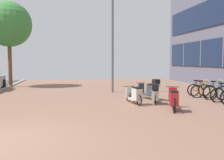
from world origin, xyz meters
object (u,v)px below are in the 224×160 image
at_px(scooter_near, 135,95).
at_px(scooter_far, 174,99).
at_px(scooter_mid, 155,94).
at_px(scooter_extra, 150,90).
at_px(bicycle_rack_03, 216,93).
at_px(bicycle_rack_04, 203,91).
at_px(bicycle_rack_05, 199,90).
at_px(lamp_post, 112,39).
at_px(street_tree, 9,24).

distance_m(scooter_near, scooter_far, 1.93).
xyz_separation_m(scooter_mid, scooter_extra, (0.17, 1.11, 0.05)).
bearing_deg(scooter_mid, scooter_near, -176.75).
relative_size(bicycle_rack_03, bicycle_rack_04, 1.03).
height_order(bicycle_rack_05, scooter_near, bicycle_rack_05).
relative_size(scooter_mid, lamp_post, 0.30).
distance_m(lamp_post, street_tree, 8.44).
height_order(scooter_mid, scooter_far, scooter_mid).
bearing_deg(scooter_near, scooter_far, -57.35).
distance_m(scooter_far, scooter_extra, 2.79).
xyz_separation_m(bicycle_rack_04, scooter_near, (-3.95, -1.21, 0.06)).
height_order(bicycle_rack_04, street_tree, street_tree).
distance_m(bicycle_rack_03, bicycle_rack_05, 1.51).
bearing_deg(street_tree, bicycle_rack_04, -35.73).
xyz_separation_m(scooter_near, lamp_post, (-0.20, 4.25, 2.81)).
bearing_deg(lamp_post, bicycle_rack_04, -36.25).
bearing_deg(scooter_extra, scooter_mid, -98.55).
bearing_deg(scooter_near, scooter_extra, 46.68).
height_order(bicycle_rack_03, scooter_mid, bicycle_rack_03).
distance_m(bicycle_rack_03, scooter_mid, 3.29).
bearing_deg(scooter_extra, scooter_near, -133.32).
height_order(scooter_extra, lamp_post, lamp_post).
bearing_deg(bicycle_rack_04, bicycle_rack_03, -71.81).
distance_m(bicycle_rack_03, scooter_extra, 3.18).
distance_m(scooter_extra, lamp_post, 4.33).
bearing_deg(lamp_post, street_tree, 144.59).
xyz_separation_m(scooter_near, scooter_far, (1.04, -1.63, 0.02)).
bearing_deg(scooter_near, bicycle_rack_05, 25.46).
height_order(scooter_mid, street_tree, street_tree).
distance_m(scooter_near, scooter_mid, 0.93).
bearing_deg(scooter_mid, scooter_far, -86.15).
xyz_separation_m(bicycle_rack_03, bicycle_rack_04, (-0.25, 0.75, -0.01)).
bearing_deg(bicycle_rack_04, street_tree, 144.27).
xyz_separation_m(scooter_far, scooter_extra, (0.05, 2.79, 0.05)).
relative_size(scooter_near, lamp_post, 0.29).
bearing_deg(bicycle_rack_05, scooter_near, -154.54).
bearing_deg(scooter_near, street_tree, 127.60).
distance_m(bicycle_rack_03, scooter_near, 4.22).
distance_m(bicycle_rack_05, lamp_post, 5.68).
bearing_deg(scooter_mid, lamp_post, 105.07).
height_order(scooter_near, scooter_mid, scooter_mid).
bearing_deg(bicycle_rack_05, street_tree, 147.40).
distance_m(scooter_far, street_tree, 14.01).
bearing_deg(bicycle_rack_04, scooter_far, -135.66).
relative_size(bicycle_rack_05, lamp_post, 0.21).
bearing_deg(bicycle_rack_05, bicycle_rack_03, -87.60).
xyz_separation_m(bicycle_rack_05, scooter_near, (-4.13, -1.97, 0.07)).
bearing_deg(scooter_near, bicycle_rack_04, 17.08).
height_order(bicycle_rack_03, scooter_far, bicycle_rack_03).
bearing_deg(scooter_extra, scooter_far, -91.11).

